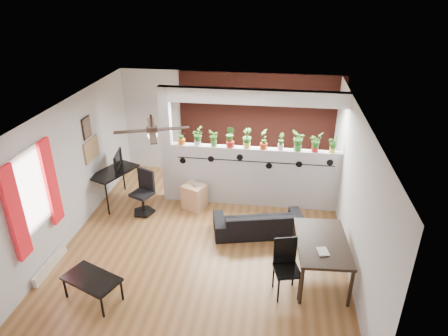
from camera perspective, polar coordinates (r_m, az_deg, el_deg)
room_shell at (r=7.17m, az=-2.78°, el=-1.83°), size 6.30×7.10×2.90m
partition_wall at (r=8.70m, az=4.31°, el=-1.23°), size 3.60×0.18×1.35m
ceiling_header at (r=8.04m, az=4.74°, el=10.08°), size 3.60×0.18×0.30m
pier_column at (r=8.74m, az=-8.15°, el=3.23°), size 0.22×0.20×2.60m
brick_panel at (r=9.79m, az=5.06°, el=5.94°), size 3.90×0.05×2.60m
vine_decal at (r=8.43m, az=4.36°, el=0.92°), size 3.31×0.01×0.30m
window_assembly at (r=7.03m, az=-25.73°, el=-3.30°), size 0.09×1.30×1.55m
baseboard_heater at (r=7.76m, az=-23.58°, el=-12.51°), size 0.08×1.00×0.18m
corkboard at (r=8.76m, az=-18.41°, el=2.53°), size 0.03×0.60×0.45m
framed_art at (r=8.55m, az=-19.03°, el=5.47°), size 0.03×0.34×0.44m
ceiling_fan at (r=6.68m, az=-10.23°, el=5.17°), size 1.19×1.19×0.43m
potted_plant_0 at (r=8.55m, az=-6.13°, el=4.81°), size 0.28×0.27×0.42m
potted_plant_1 at (r=8.48m, az=-3.82°, el=4.62°), size 0.21×0.24×0.39m
potted_plant_2 at (r=8.43m, az=-1.47°, el=4.41°), size 0.20×0.22×0.36m
potted_plant_3 at (r=8.36m, az=0.91°, el=4.61°), size 0.31×0.30×0.46m
potted_plant_4 at (r=8.33m, az=3.31°, el=4.36°), size 0.28×0.26×0.43m
potted_plant_5 at (r=8.31m, az=5.73°, el=4.25°), size 0.22×0.26×0.44m
potted_plant_6 at (r=8.32m, az=8.14°, el=3.86°), size 0.17×0.20×0.36m
potted_plant_7 at (r=8.32m, az=10.57°, el=3.94°), size 0.19×0.23×0.44m
potted_plant_8 at (r=8.35m, az=12.97°, el=3.68°), size 0.23×0.25×0.40m
potted_plant_9 at (r=8.40m, az=15.34°, el=3.38°), size 0.19×0.21×0.36m
sofa at (r=7.97m, az=4.95°, el=-7.62°), size 1.78×1.02×0.49m
cube_shelf at (r=8.75m, az=-4.25°, el=-4.06°), size 0.57×0.54×0.55m
cup at (r=8.58m, az=-3.99°, el=-2.24°), size 0.14×0.14×0.09m
computer_desk at (r=9.07m, az=-15.44°, el=-0.80°), size 0.93×1.20×0.77m
monitor at (r=9.12m, az=-15.22°, el=0.61°), size 0.36×0.12×0.20m
office_chair at (r=8.64m, az=-11.33°, el=-3.81°), size 0.53×0.53×0.96m
dining_table at (r=6.82m, az=13.84°, el=-10.68°), size 0.90×1.40×0.74m
book at (r=6.51m, az=13.24°, el=-11.58°), size 0.20×0.25×0.02m
folding_chair at (r=6.52m, az=8.83°, el=-13.05°), size 0.48×0.48×0.97m
coffee_table at (r=6.74m, az=-18.37°, el=-14.97°), size 1.01×0.79×0.41m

